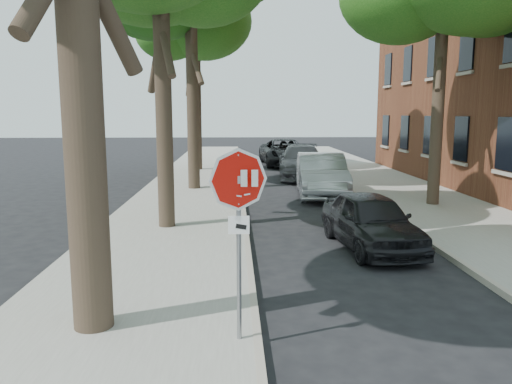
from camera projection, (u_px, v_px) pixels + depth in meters
ground at (290, 346)px, 6.88m from camera, size 120.00×120.00×0.00m
sidewalk_left at (187, 197)px, 18.60m from camera, size 4.00×55.00×0.12m
sidewalk_right at (412, 196)px, 18.97m from camera, size 4.00×55.00×0.12m
curb_left at (242, 197)px, 18.69m from camera, size 0.12×55.00×0.13m
curb_right at (358, 196)px, 18.88m from camera, size 0.12×55.00×0.13m
stop_sign at (239, 208)px, 6.52m from camera, size 0.76×0.34×2.61m
tree_far at (196, 36)px, 26.46m from camera, size 5.29×4.91×9.33m
car_a at (371, 221)px, 11.76m from camera, size 1.94×4.02×1.32m
car_b at (321, 175)px, 19.17m from camera, size 2.12×5.09×1.64m
car_c at (302, 162)px, 24.63m from camera, size 2.65×5.64×1.59m
car_d at (285, 152)px, 30.44m from camera, size 2.99×5.87×1.59m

